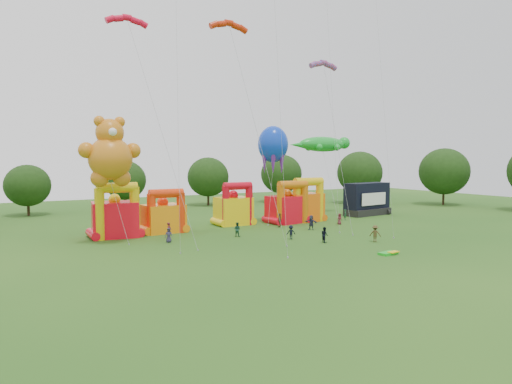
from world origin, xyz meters
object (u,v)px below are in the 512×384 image
bouncy_castle_2 (234,208)px  stage_trailer (367,199)px  gecko_kite (328,173)px  octopus_kite (272,161)px  spectator_0 (169,235)px  bouncy_castle_0 (115,216)px  teddy_bear_kite (111,161)px  spectator_4 (280,220)px

bouncy_castle_2 → stage_trailer: bouncy_castle_2 is taller
gecko_kite → octopus_kite: 12.71m
octopus_kite → spectator_0: octopus_kite is taller
bouncy_castle_0 → teddy_bear_kite: bearing=-105.9°
gecko_kite → spectator_0: (-30.54, -10.28, -6.22)m
stage_trailer → octopus_kite: octopus_kite is taller
spectator_4 → gecko_kite: bearing=155.4°
bouncy_castle_0 → octopus_kite: octopus_kite is taller
bouncy_castle_0 → teddy_bear_kite: 7.94m
bouncy_castle_0 → spectator_4: bouncy_castle_0 is taller
bouncy_castle_2 → spectator_4: size_ratio=3.14×
stage_trailer → gecko_kite: size_ratio=0.67×
bouncy_castle_0 → spectator_0: bearing=-56.1°
teddy_bear_kite → octopus_kite: bearing=12.8°
bouncy_castle_2 → gecko_kite: (18.03, 1.68, 4.71)m
bouncy_castle_2 → octopus_kite: (5.75, -0.92, 6.72)m
teddy_bear_kite → spectator_4: bearing=3.1°
stage_trailer → spectator_4: bearing=-167.7°
spectator_0 → teddy_bear_kite: bearing=175.1°
bouncy_castle_0 → gecko_kite: 35.40m
gecko_kite → teddy_bear_kite: bearing=-167.5°
teddy_bear_kite → stage_trailer: bearing=7.5°
spectator_0 → gecko_kite: bearing=35.7°
octopus_kite → teddy_bear_kite: bearing=-167.2°
spectator_4 → teddy_bear_kite: bearing=-48.1°
gecko_kite → octopus_kite: (-12.27, -2.60, 2.01)m
teddy_bear_kite → bouncy_castle_0: bearing=74.1°
teddy_bear_kite → spectator_4: (22.45, 1.20, -8.12)m
bouncy_castle_0 → octopus_kite: bearing=3.0°
stage_trailer → octopus_kite: (-18.54, -0.12, 6.46)m
bouncy_castle_2 → spectator_0: bearing=-145.5°
teddy_bear_kite → gecko_kite: teddy_bear_kite is taller
spectator_4 → stage_trailer: bearing=141.2°
bouncy_castle_0 → gecko_kite: size_ratio=0.50×
gecko_kite → octopus_kite: octopus_kite is taller
stage_trailer → spectator_0: bearing=-168.0°
bouncy_castle_2 → spectator_4: bearing=-49.7°
spectator_0 → bouncy_castle_2: bearing=51.6°
stage_trailer → bouncy_castle_2: bearing=178.1°
spectator_0 → spectator_4: spectator_4 is taller
bouncy_castle_2 → octopus_kite: bearing=-9.1°
bouncy_castle_0 → octopus_kite: 23.59m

